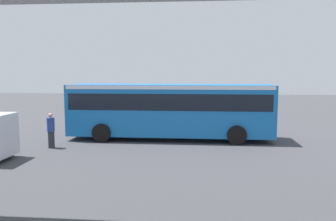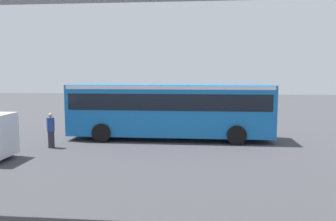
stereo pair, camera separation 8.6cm
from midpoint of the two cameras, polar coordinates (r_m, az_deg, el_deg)
ground at (r=20.01m, az=0.77°, el=-4.74°), size 80.00×80.00×0.00m
city_bus at (r=19.81m, az=0.20°, el=0.65°), size 11.54×2.85×3.15m
pedestrian at (r=18.62m, az=-18.86°, el=-3.17°), size 0.38×0.38×1.79m
traffic_sign at (r=22.46m, az=-1.11°, el=1.36°), size 0.08×0.60×2.80m
lane_dash_leftmost at (r=22.88m, az=11.40°, el=-3.44°), size 2.00×0.20×0.01m
lane_dash_left at (r=22.81m, az=1.34°, el=-3.35°), size 2.00×0.20×0.01m
lane_dash_centre at (r=23.42m, az=-8.48°, el=-3.16°), size 2.00×0.20×0.01m
pedestrian_overpass at (r=8.09m, az=-6.17°, el=17.29°), size 26.75×2.60×7.27m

